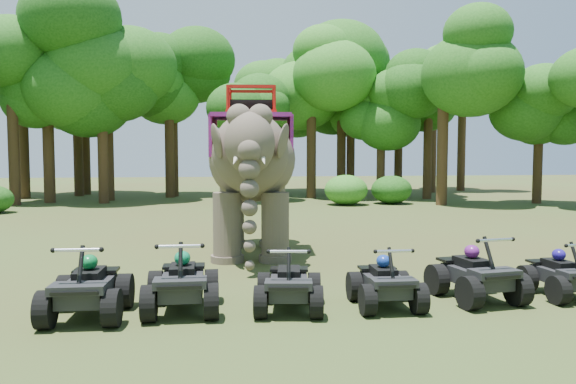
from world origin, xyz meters
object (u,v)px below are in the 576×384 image
Objects in this scene: elephant at (252,169)px; atv_3 at (385,276)px; atv_2 at (289,277)px; atv_1 at (182,275)px; atv_0 at (87,280)px; atv_4 at (476,267)px; atv_5 at (563,268)px.

elephant is 6.40m from atv_3.
elephant is 3.51× the size of atv_2.
elephant is at bearing 73.78° from atv_1.
atv_3 is at bearing -3.15° from atv_1.
atv_1 is at bearing 8.24° from atv_0.
atv_4 is at bearing 0.41° from atv_1.
atv_5 is (5.75, -5.53, -1.81)m from elephant.
atv_2 is at bearing -179.93° from atv_3.
elephant is at bearing 110.57° from atv_3.
elephant is 3.19× the size of atv_0.
elephant is at bearing 100.92° from atv_2.
elephant is 8.18m from atv_5.
atv_5 is (5.46, 0.23, -0.03)m from atv_2.
elephant reaches higher than atv_0.
atv_4 is at bearing 177.16° from atv_5.
atv_5 is at bearing -8.28° from atv_4.
atv_4 is (1.88, 0.25, 0.06)m from atv_3.
atv_1 reaches higher than atv_5.
atv_2 is 0.93× the size of atv_4.
elephant is at bearing 133.00° from atv_5.
atv_3 is at bearing -179.14° from atv_5.
atv_1 is (1.59, 0.19, -0.00)m from atv_0.
atv_1 is at bearing -177.01° from atv_2.
atv_1 reaches higher than atv_4.
elephant is 6.04m from atv_2.
atv_1 is 7.36m from atv_5.
atv_1 is 1.15× the size of atv_5.
atv_5 is at bearing -39.14° from elephant.
atv_1 is at bearing 177.87° from atv_3.
atv_4 is at bearing 11.53° from atv_2.
atv_2 is 5.47m from atv_5.
atv_4 is 1.80m from atv_5.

